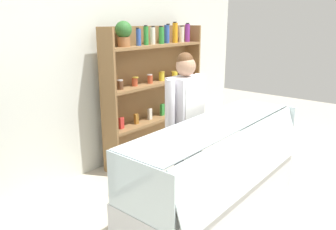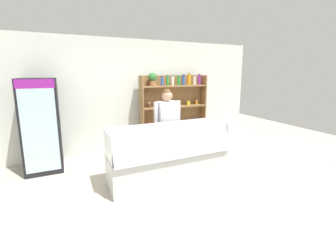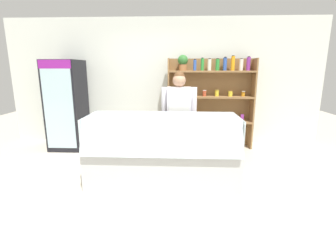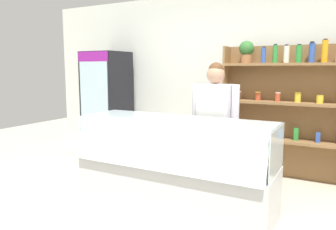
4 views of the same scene
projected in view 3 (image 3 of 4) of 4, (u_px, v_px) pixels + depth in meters
ground_plane at (155, 185)px, 3.23m from camera, size 12.00×12.00×0.00m
back_wall at (163, 82)px, 4.93m from camera, size 6.80×0.10×2.70m
drinks_fridge at (67, 105)px, 4.61m from camera, size 0.66×0.67×1.82m
shelving_unit at (209, 97)px, 4.67m from camera, size 1.75×0.29×1.92m
deli_display_case at (162, 162)px, 3.27m from camera, size 2.13×0.75×1.01m
shop_clerk at (179, 112)px, 3.68m from camera, size 0.58×0.25×1.60m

